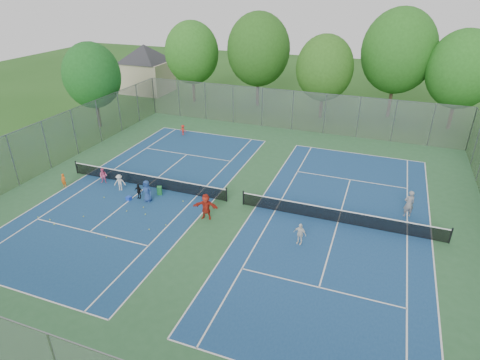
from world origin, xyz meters
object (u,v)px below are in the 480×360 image
ball_hopper (160,191)px  instructor (409,204)px  net_right (339,216)px  net_left (147,181)px  ball_crate (129,198)px

ball_hopper → instructor: instructor is taller
ball_hopper → instructor: 16.81m
instructor → net_right: bearing=7.3°
net_left → net_right: same height
net_right → ball_crate: bearing=-171.1°
net_left → instructor: instructor is taller
net_right → ball_hopper: 12.49m
net_left → ball_hopper: (1.54, -0.75, -0.14)m
net_right → ball_hopper: net_right is taller
net_right → ball_hopper: bearing=-176.5°
ball_crate → instructor: size_ratio=0.17×
ball_hopper → instructor: size_ratio=0.34×
net_right → ball_crate: (-14.07, -2.21, -0.32)m
net_left → ball_hopper: net_left is taller
net_right → instructor: instructor is taller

